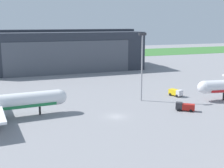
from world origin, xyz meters
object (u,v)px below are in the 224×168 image
Objects in this scene: maintenance_hangar at (62,50)px; apron_light_mast at (142,62)px; stair_truck at (176,92)px; ops_van at (185,107)px.

apron_light_mast is (10.72, -74.01, 2.34)m from maintenance_hangar.
stair_truck is at bearing -71.65° from maintenance_hangar.
ops_van is 1.04× the size of stair_truck.
maintenance_hangar is at bearing 101.05° from ops_van.
maintenance_hangar reaches higher than stair_truck.
apron_light_mast is at bearing -81.76° from maintenance_hangar.
maintenance_hangar is 15.16× the size of ops_van.
ops_van is (17.24, -88.24, -8.64)m from maintenance_hangar.
stair_truck is (6.85, 15.63, 0.04)m from ops_van.
apron_light_mast is (-6.52, 14.23, 10.98)m from ops_van.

